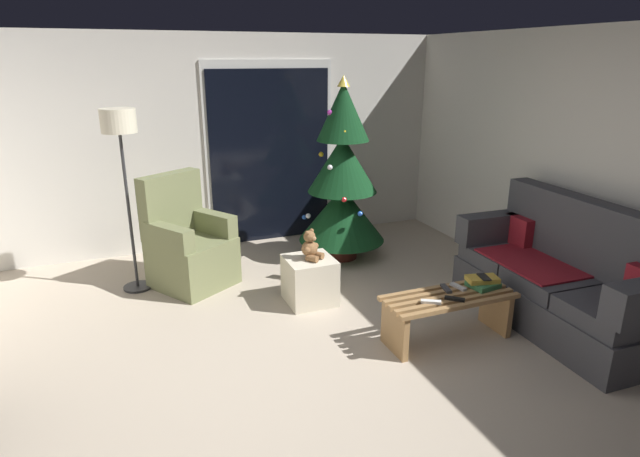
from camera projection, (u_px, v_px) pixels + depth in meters
name	position (u px, v px, depth m)	size (l,w,h in m)	color
ground_plane	(305.00, 369.00, 3.93)	(7.00, 7.00, 0.00)	#B2A38E
wall_back	(216.00, 143.00, 6.24)	(5.72, 0.12, 2.50)	silver
wall_right	(613.00, 176.00, 4.54)	(0.12, 6.00, 2.50)	silver
patio_door_frame	(270.00, 153.00, 6.45)	(1.60, 0.02, 2.20)	silver
patio_door_glass	(271.00, 157.00, 6.45)	(1.50, 0.02, 2.10)	black
couch	(562.00, 280.00, 4.51)	(0.84, 1.96, 1.08)	#3D3D42
coffee_table	(448.00, 310.00, 4.26)	(1.10, 0.40, 0.40)	#9E7547
remote_black	(455.00, 299.00, 4.13)	(0.04, 0.16, 0.02)	black
remote_white	(431.00, 302.00, 4.08)	(0.04, 0.16, 0.02)	silver
remote_graphite	(446.00, 289.00, 4.31)	(0.04, 0.16, 0.02)	#333338
remote_silver	(458.00, 287.00, 4.34)	(0.04, 0.16, 0.02)	#ADADB2
book_stack	(483.00, 282.00, 4.36)	(0.28, 0.23, 0.09)	#337042
cell_phone	(484.00, 277.00, 4.33)	(0.07, 0.14, 0.01)	black
christmas_tree	(342.00, 181.00, 5.85)	(0.98, 0.98, 2.05)	#4C1E19
armchair	(188.00, 247.00, 5.29)	(0.94, 0.95, 1.13)	olive
floor_lamp	(120.00, 139.00, 4.84)	(0.32, 0.32, 1.78)	#2D2D30
ottoman	(310.00, 280.00, 4.95)	(0.44, 0.44, 0.44)	beige
teddy_bear_chestnut	(310.00, 247.00, 4.84)	(0.21, 0.22, 0.29)	brown
teddy_bear_honey_by_tree	(294.00, 268.00, 5.50)	(0.20, 0.20, 0.29)	tan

